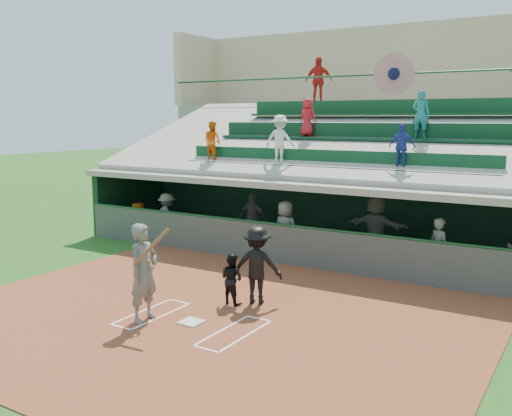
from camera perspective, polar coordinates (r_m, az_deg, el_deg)
The scene contains 19 objects.
ground at distance 11.60m, azimuth -6.49°, elevation -11.43°, with size 100.00×100.00×0.00m, color #1C4F16.
dirt_slab at distance 11.96m, azimuth -4.99°, elevation -10.70°, with size 11.00×9.00×0.02m, color brown.
home_plate at distance 11.58m, azimuth -6.49°, elevation -11.27°, with size 0.43×0.43×0.03m, color silver.
batters_box_chalk at distance 11.59m, azimuth -6.49°, elevation -11.32°, with size 2.65×1.85×0.01m.
dugout_floor at distance 17.18m, azimuth 7.53°, elevation -4.60°, with size 16.00×3.50×0.04m, color #99988B.
concourse_slab at distance 23.10m, azimuth 14.51°, elevation 4.41°, with size 20.00×3.00×4.60m, color gray.
grandstand at distance 20.28m, azimuth 11.99°, elevation 3.79°, with size 20.40×10.40×7.80m.
batter_at_plate at distance 11.55m, azimuth -11.15°, elevation -6.34°, with size 0.87×0.79×1.97m.
catcher at distance 12.49m, azimuth -2.46°, elevation -7.08°, with size 0.54×0.42×1.11m, color black.
home_umpire at distance 12.45m, azimuth 0.08°, elevation -5.74°, with size 1.10×0.63×1.70m, color black.
dugout_bench at distance 18.35m, azimuth 9.00°, elevation -3.02°, with size 13.84×0.42×0.42m, color brown.
white_table at distance 20.22m, azimuth -11.45°, elevation -1.60°, with size 0.77×0.58×0.67m, color white.
water_cooler at distance 20.13m, azimuth -11.71°, elevation -0.11°, with size 0.40×0.40×0.40m, color #DD610D.
dugout_player_a at distance 18.89m, azimuth -8.89°, elevation -0.89°, with size 1.01×0.58×1.57m, color #5D605A.
dugout_player_b at distance 18.47m, azimuth -0.32°, elevation -0.96°, with size 0.94×0.39×1.60m, color #5F625C.
dugout_player_c at distance 16.31m, azimuth 2.95°, elevation -2.19°, with size 0.81×0.53×1.67m, color #5C5F5A.
dugout_player_d at distance 16.30m, azimuth 11.90°, elevation -1.97°, with size 1.76×0.56×1.89m, color #585B56.
dugout_player_e at distance 14.81m, azimuth 17.83°, elevation -3.95°, with size 0.57×0.38×1.58m, color #5A5C57.
concourse_staff_a at distance 23.79m, azimuth 6.29°, elevation 12.57°, with size 1.10×0.46×1.87m, color red.
Camera 1 is at (6.74, -8.53, 4.04)m, focal length 40.00 mm.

